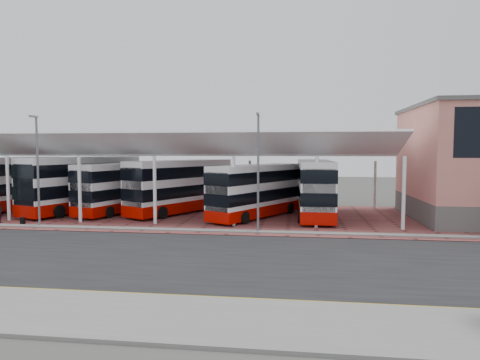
{
  "coord_description": "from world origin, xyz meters",
  "views": [
    {
      "loc": [
        4.55,
        -22.38,
        5.62
      ],
      "look_at": [
        0.46,
        8.62,
        3.43
      ],
      "focal_mm": 32.0,
      "sensor_mm": 36.0,
      "label": 1
    }
  ],
  "objects": [
    {
      "name": "bus_0",
      "position": [
        -21.77,
        14.3,
        2.49
      ],
      "size": [
        3.62,
        12.03,
        4.89
      ],
      "rotation": [
        0.0,
        0.0,
        -0.07
      ],
      "color": "white",
      "rests_on": "forecourt"
    },
    {
      "name": "suitcase",
      "position": [
        -15.81,
        6.98,
        0.33
      ],
      "size": [
        0.31,
        0.22,
        0.53
      ],
      "primitive_type": "cube",
      "color": "black",
      "rests_on": "forecourt"
    },
    {
      "name": "bus_3",
      "position": [
        -5.62,
        14.53,
        2.38
      ],
      "size": [
        7.64,
        11.19,
        4.66
      ],
      "rotation": [
        0.0,
        0.0,
        -0.49
      ],
      "color": "white",
      "rests_on": "forecourt"
    },
    {
      "name": "north_kerb",
      "position": [
        0.0,
        6.2,
        0.07
      ],
      "size": [
        120.0,
        0.8,
        0.14
      ],
      "primitive_type": "cube",
      "color": "slate",
      "rests_on": "ground"
    },
    {
      "name": "yellow_line_far",
      "position": [
        0.0,
        -6.7,
        0.03
      ],
      "size": [
        120.0,
        0.12,
        0.01
      ],
      "primitive_type": "cube",
      "color": "#BB9800",
      "rests_on": "road"
    },
    {
      "name": "lamp_east",
      "position": [
        2.0,
        6.27,
        4.36
      ],
      "size": [
        0.16,
        0.9,
        8.07
      ],
      "color": "slate",
      "rests_on": "ground"
    },
    {
      "name": "ground",
      "position": [
        0.0,
        0.0,
        0.0
      ],
      "size": [
        140.0,
        140.0,
        0.0
      ],
      "primitive_type": "plane",
      "color": "#3E403B"
    },
    {
      "name": "lamp_west",
      "position": [
        -14.0,
        6.27,
        4.36
      ],
      "size": [
        0.16,
        0.9,
        8.07
      ],
      "color": "slate",
      "rests_on": "ground"
    },
    {
      "name": "road",
      "position": [
        0.0,
        -1.0,
        0.01
      ],
      "size": [
        120.0,
        14.0,
        0.02
      ],
      "primitive_type": "cube",
      "color": "black",
      "rests_on": "ground"
    },
    {
      "name": "forecourt",
      "position": [
        2.0,
        13.0,
        0.03
      ],
      "size": [
        72.0,
        16.0,
        0.06
      ],
      "primitive_type": "cube",
      "color": "brown",
      "rests_on": "ground"
    },
    {
      "name": "sidewalk",
      "position": [
        0.0,
        -9.0,
        0.07
      ],
      "size": [
        120.0,
        4.0,
        0.14
      ],
      "primitive_type": "cube",
      "color": "slate",
      "rests_on": "ground"
    },
    {
      "name": "canopy",
      "position": [
        -6.0,
        13.94,
        5.8
      ],
      "size": [
        37.0,
        11.63,
        7.07
      ],
      "color": "white",
      "rests_on": "ground"
    },
    {
      "name": "bus_1",
      "position": [
        -14.62,
        14.05,
        2.52
      ],
      "size": [
        6.8,
        12.22,
        4.95
      ],
      "rotation": [
        0.0,
        0.0,
        -0.36
      ],
      "color": "white",
      "rests_on": "forecourt"
    },
    {
      "name": "bus_5",
      "position": [
        6.07,
        13.88,
        2.39
      ],
      "size": [
        3.01,
        11.44,
        4.7
      ],
      "rotation": [
        0.0,
        0.0,
        0.02
      ],
      "color": "white",
      "rests_on": "forecourt"
    },
    {
      "name": "yellow_line_near",
      "position": [
        0.0,
        -7.0,
        0.03
      ],
      "size": [
        120.0,
        0.12,
        0.01
      ],
      "primitive_type": "cube",
      "color": "#BB9800",
      "rests_on": "road"
    },
    {
      "name": "bus_2",
      "position": [
        -10.85,
        14.28,
        2.24
      ],
      "size": [
        5.39,
        10.91,
        4.39
      ],
      "rotation": [
        0.0,
        0.0,
        -0.29
      ],
      "color": "white",
      "rests_on": "forecourt"
    },
    {
      "name": "bus_4",
      "position": [
        1.33,
        12.79,
        2.22
      ],
      "size": [
        7.32,
        10.38,
        4.35
      ],
      "rotation": [
        0.0,
        0.0,
        -0.52
      ],
      "color": "white",
      "rests_on": "forecourt"
    }
  ]
}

